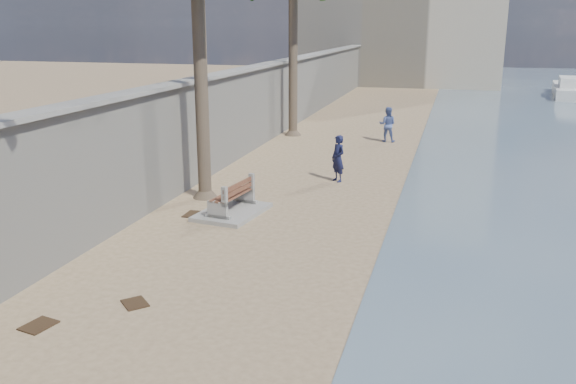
{
  "coord_description": "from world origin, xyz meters",
  "views": [
    {
      "loc": [
        3.58,
        -7.7,
        5.44
      ],
      "look_at": [
        -0.5,
        7.0,
        1.2
      ],
      "focal_mm": 38.0,
      "sensor_mm": 36.0,
      "label": 1
    }
  ],
  "objects_px": {
    "bench_far": "(232,200)",
    "person_b": "(387,123)",
    "yacht_far": "(571,91)",
    "person_a": "(338,155)"
  },
  "relations": [
    {
      "from": "person_b",
      "to": "yacht_far",
      "type": "height_order",
      "value": "person_b"
    },
    {
      "from": "bench_far",
      "to": "person_b",
      "type": "distance_m",
      "value": 13.02
    },
    {
      "from": "bench_far",
      "to": "yacht_far",
      "type": "distance_m",
      "value": 38.29
    },
    {
      "from": "bench_far",
      "to": "yacht_far",
      "type": "xyz_separation_m",
      "value": [
        14.59,
        35.4,
        -0.07
      ]
    },
    {
      "from": "person_a",
      "to": "person_b",
      "type": "height_order",
      "value": "person_a"
    },
    {
      "from": "bench_far",
      "to": "person_b",
      "type": "bearing_deg",
      "value": 76.35
    },
    {
      "from": "person_a",
      "to": "yacht_far",
      "type": "bearing_deg",
      "value": 112.3
    },
    {
      "from": "person_a",
      "to": "person_b",
      "type": "distance_m",
      "value": 8.06
    },
    {
      "from": "bench_far",
      "to": "person_b",
      "type": "height_order",
      "value": "person_b"
    },
    {
      "from": "person_b",
      "to": "yacht_far",
      "type": "bearing_deg",
      "value": -117.53
    }
  ]
}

